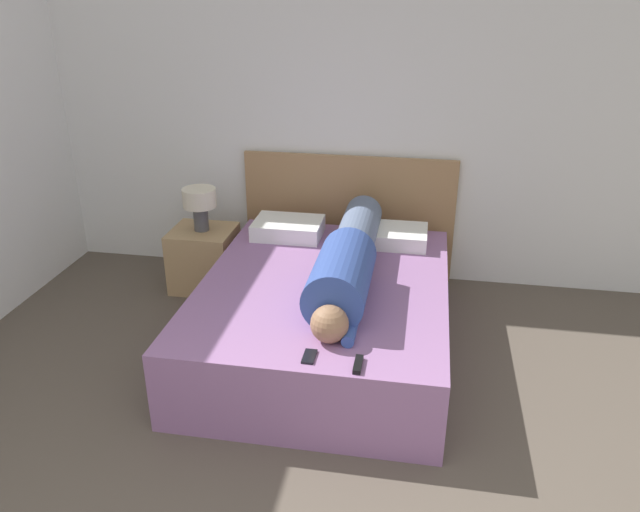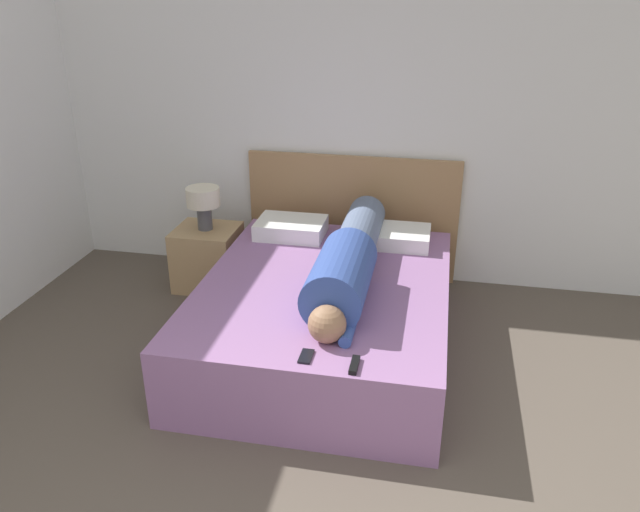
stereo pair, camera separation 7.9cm
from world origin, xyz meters
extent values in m
cube|color=white|center=(0.00, 4.00, 1.30)|extent=(6.21, 0.06, 2.60)
cube|color=#936699|center=(-0.12, 2.76, 0.25)|extent=(1.57, 2.03, 0.49)
cube|color=#A37A51|center=(-0.12, 3.93, 0.51)|extent=(1.69, 0.04, 1.01)
cube|color=tan|center=(-1.21, 3.50, 0.24)|extent=(0.48, 0.44, 0.49)
cylinder|color=#4C4C51|center=(-1.21, 3.50, 0.58)|extent=(0.11, 0.11, 0.19)
cylinder|color=beige|center=(-1.21, 3.50, 0.75)|extent=(0.26, 0.26, 0.14)
sphere|color=#936B4C|center=(0.03, 2.07, 0.60)|extent=(0.21, 0.21, 0.21)
cylinder|color=#334C99|center=(0.03, 2.49, 0.67)|extent=(0.35, 0.73, 0.35)
cylinder|color=slate|center=(0.03, 3.29, 0.63)|extent=(0.28, 0.87, 0.28)
cylinder|color=#334C99|center=(0.14, 2.12, 0.53)|extent=(0.07, 0.22, 0.07)
cube|color=white|center=(-0.52, 3.49, 0.55)|extent=(0.51, 0.38, 0.12)
cube|color=white|center=(0.28, 3.49, 0.55)|extent=(0.48, 0.38, 0.11)
cube|color=black|center=(0.21, 1.85, 0.50)|extent=(0.04, 0.15, 0.02)
cube|color=black|center=(-0.04, 1.89, 0.50)|extent=(0.06, 0.13, 0.01)
camera|label=1|loc=(0.48, -0.78, 2.29)|focal=35.00mm
camera|label=2|loc=(0.56, -0.77, 2.29)|focal=35.00mm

